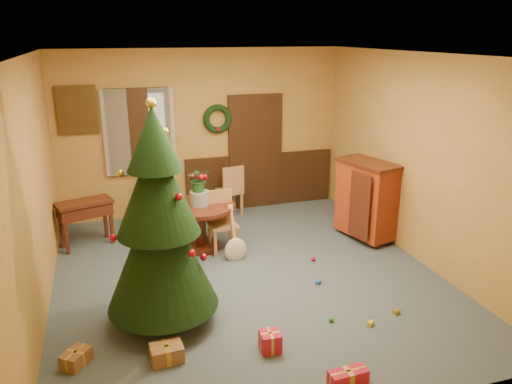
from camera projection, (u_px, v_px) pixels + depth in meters
name	position (u px, v px, depth m)	size (l,w,h in m)	color
room_envelope	(216.00, 151.00, 8.92)	(5.50, 5.50, 5.50)	#36464E
dining_table	(200.00, 218.00, 7.45)	(1.03, 1.03, 0.71)	#33160B
urn	(199.00, 198.00, 7.35)	(0.29, 0.29, 0.21)	slate
centerpiece_plant	(199.00, 179.00, 7.26)	(0.34, 0.30, 0.38)	#1E4C23
chair_near	(221.00, 219.00, 7.44)	(0.41, 0.41, 0.92)	#96663C
chair_far	(231.00, 189.00, 8.86)	(0.46, 0.46, 0.92)	#96663C
guitar	(235.00, 235.00, 7.12)	(0.32, 0.15, 0.76)	beige
plant_stand	(165.00, 202.00, 7.96)	(0.35, 0.35, 0.89)	#33160B
stand_plant	(163.00, 169.00, 7.79)	(0.24, 0.20, 0.44)	#19471E
christmas_tree	(159.00, 223.00, 5.33)	(1.23, 1.23, 2.54)	#382111
writing_desk	(85.00, 212.00, 7.56)	(0.90, 0.63, 0.72)	#33160B
sideboard	(366.00, 198.00, 7.79)	(0.76, 1.09, 1.27)	#58140A
gift_a	(167.00, 353.00, 5.00)	(0.33, 0.25, 0.17)	brown
gift_b	(270.00, 342.00, 5.15)	(0.22, 0.22, 0.21)	#A9162C
gift_c	(76.00, 358.00, 4.94)	(0.33, 0.34, 0.15)	brown
gift_d	(348.00, 377.00, 4.68)	(0.38, 0.17, 0.13)	#A9162C
toy_a	(318.00, 282.00, 6.53)	(0.08, 0.05, 0.05)	#275AA9
toy_b	(331.00, 320.00, 5.68)	(0.06, 0.06, 0.06)	#25892F
toy_c	(370.00, 323.00, 5.61)	(0.08, 0.05, 0.05)	gold
toy_d	(313.00, 259.00, 7.18)	(0.06, 0.06, 0.06)	#AC0B1F
toy_e	(397.00, 312.00, 5.84)	(0.08, 0.05, 0.05)	gold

